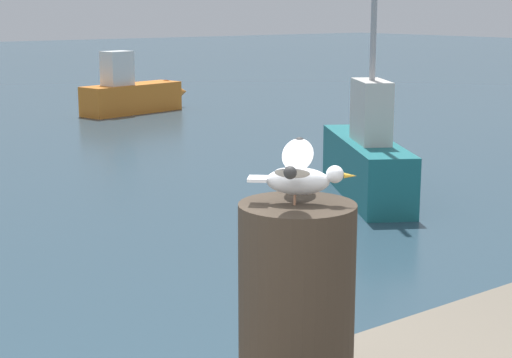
% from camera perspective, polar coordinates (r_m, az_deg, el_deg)
% --- Properties ---
extents(mooring_post, '(0.43, 0.43, 0.77)m').
position_cam_1_polar(mooring_post, '(3.05, 2.86, -8.78)').
color(mooring_post, '#382D23').
rests_on(mooring_post, harbor_quay).
extents(seagull, '(0.51, 0.53, 0.20)m').
position_cam_1_polar(seagull, '(2.91, 3.03, 0.38)').
color(seagull, tan).
rests_on(seagull, mooring_post).
extents(boat_teal, '(2.33, 3.28, 4.64)m').
position_cam_1_polar(boat_teal, '(11.62, 7.58, 1.63)').
color(boat_teal, '#1E7075').
rests_on(boat_teal, ground_plane).
extents(boat_orange, '(3.32, 1.39, 1.56)m').
position_cam_1_polar(boat_orange, '(20.80, -8.31, 5.96)').
color(boat_orange, orange).
rests_on(boat_orange, ground_plane).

